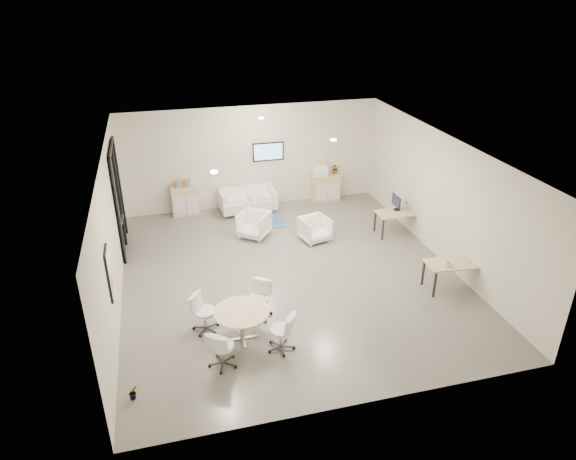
{
  "coord_description": "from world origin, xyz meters",
  "views": [
    {
      "loc": [
        -2.82,
        -10.57,
        6.58
      ],
      "look_at": [
        0.07,
        0.4,
        1.01
      ],
      "focal_mm": 32.0,
      "sensor_mm": 36.0,
      "label": 1
    }
  ],
  "objects_px": {
    "armchair_right": "(315,228)",
    "desk_rear": "(399,214)",
    "armchair_left": "(254,223)",
    "sideboard_right": "(326,187)",
    "desk_front": "(453,265)",
    "loveseat": "(247,200)",
    "round_table": "(242,315)",
    "sideboard_left": "(185,201)"
  },
  "relations": [
    {
      "from": "sideboard_left",
      "to": "desk_front",
      "type": "height_order",
      "value": "sideboard_left"
    },
    {
      "from": "sideboard_right",
      "to": "armchair_left",
      "type": "distance_m",
      "value": 3.43
    },
    {
      "from": "sideboard_right",
      "to": "armchair_right",
      "type": "height_order",
      "value": "sideboard_right"
    },
    {
      "from": "sideboard_right",
      "to": "armchair_left",
      "type": "xyz_separation_m",
      "value": [
        -2.79,
        -2.0,
        -0.05
      ]
    },
    {
      "from": "armchair_left",
      "to": "armchair_right",
      "type": "xyz_separation_m",
      "value": [
        1.58,
        -0.67,
        -0.02
      ]
    },
    {
      "from": "armchair_right",
      "to": "desk_rear",
      "type": "relative_size",
      "value": 0.59
    },
    {
      "from": "loveseat",
      "to": "desk_front",
      "type": "distance_m",
      "value": 6.8
    },
    {
      "from": "sideboard_left",
      "to": "armchair_left",
      "type": "xyz_separation_m",
      "value": [
        1.74,
        -2.0,
        -0.06
      ]
    },
    {
      "from": "sideboard_left",
      "to": "desk_rear",
      "type": "distance_m",
      "value": 6.43
    },
    {
      "from": "armchair_left",
      "to": "armchair_right",
      "type": "relative_size",
      "value": 1.07
    },
    {
      "from": "round_table",
      "to": "desk_rear",
      "type": "bearing_deg",
      "value": 35.2
    },
    {
      "from": "armchair_left",
      "to": "desk_front",
      "type": "xyz_separation_m",
      "value": [
        3.96,
        -3.82,
        0.19
      ]
    },
    {
      "from": "sideboard_left",
      "to": "desk_front",
      "type": "xyz_separation_m",
      "value": [
        5.7,
        -5.82,
        0.14
      ]
    },
    {
      "from": "loveseat",
      "to": "armchair_left",
      "type": "height_order",
      "value": "armchair_left"
    },
    {
      "from": "armchair_right",
      "to": "desk_rear",
      "type": "bearing_deg",
      "value": -18.75
    },
    {
      "from": "armchair_right",
      "to": "sideboard_right",
      "type": "bearing_deg",
      "value": 51.03
    },
    {
      "from": "sideboard_right",
      "to": "desk_rear",
      "type": "xyz_separation_m",
      "value": [
        1.22,
        -2.85,
        0.15
      ]
    },
    {
      "from": "sideboard_left",
      "to": "round_table",
      "type": "relative_size",
      "value": 0.83
    },
    {
      "from": "sideboard_left",
      "to": "armchair_right",
      "type": "height_order",
      "value": "sideboard_left"
    },
    {
      "from": "desk_front",
      "to": "round_table",
      "type": "relative_size",
      "value": 1.19
    },
    {
      "from": "armchair_right",
      "to": "desk_rear",
      "type": "xyz_separation_m",
      "value": [
        2.44,
        -0.18,
        0.22
      ]
    },
    {
      "from": "desk_rear",
      "to": "desk_front",
      "type": "bearing_deg",
      "value": -92.14
    },
    {
      "from": "loveseat",
      "to": "desk_rear",
      "type": "height_order",
      "value": "loveseat"
    },
    {
      "from": "desk_rear",
      "to": "desk_front",
      "type": "xyz_separation_m",
      "value": [
        -0.06,
        -2.97,
        -0.0
      ]
    },
    {
      "from": "armchair_left",
      "to": "desk_rear",
      "type": "height_order",
      "value": "armchair_left"
    },
    {
      "from": "desk_front",
      "to": "sideboard_right",
      "type": "bearing_deg",
      "value": 106.67
    },
    {
      "from": "armchair_right",
      "to": "desk_front",
      "type": "height_order",
      "value": "armchair_right"
    },
    {
      "from": "desk_rear",
      "to": "armchair_left",
      "type": "bearing_deg",
      "value": 167.02
    },
    {
      "from": "sideboard_right",
      "to": "desk_rear",
      "type": "relative_size",
      "value": 0.7
    },
    {
      "from": "sideboard_left",
      "to": "round_table",
      "type": "height_order",
      "value": "sideboard_left"
    },
    {
      "from": "desk_rear",
      "to": "round_table",
      "type": "xyz_separation_m",
      "value": [
        -5.16,
        -3.64,
        -0.0
      ]
    },
    {
      "from": "armchair_right",
      "to": "desk_front",
      "type": "xyz_separation_m",
      "value": [
        2.38,
        -3.15,
        0.22
      ]
    },
    {
      "from": "loveseat",
      "to": "armchair_left",
      "type": "relative_size",
      "value": 2.19
    },
    {
      "from": "sideboard_right",
      "to": "round_table",
      "type": "bearing_deg",
      "value": -121.24
    },
    {
      "from": "desk_rear",
      "to": "round_table",
      "type": "bearing_deg",
      "value": -145.78
    },
    {
      "from": "armchair_right",
      "to": "desk_front",
      "type": "bearing_deg",
      "value": -67.49
    },
    {
      "from": "sideboard_left",
      "to": "desk_rear",
      "type": "bearing_deg",
      "value": -26.38
    },
    {
      "from": "sideboard_left",
      "to": "desk_rear",
      "type": "height_order",
      "value": "sideboard_left"
    },
    {
      "from": "sideboard_right",
      "to": "armchair_left",
      "type": "relative_size",
      "value": 1.13
    },
    {
      "from": "sideboard_left",
      "to": "armchair_left",
      "type": "distance_m",
      "value": 2.65
    },
    {
      "from": "sideboard_right",
      "to": "desk_rear",
      "type": "height_order",
      "value": "sideboard_right"
    },
    {
      "from": "sideboard_left",
      "to": "armchair_right",
      "type": "xyz_separation_m",
      "value": [
        3.32,
        -2.68,
        -0.08
      ]
    }
  ]
}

